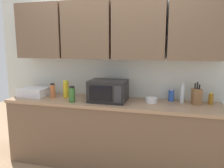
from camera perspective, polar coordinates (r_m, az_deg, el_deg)
The scene contains 12 objects.
wall_back_with_cabinets at distance 3.09m, azimuth 0.68°, elevation 9.03°, with size 3.68×0.38×2.60m.
counter_run at distance 3.09m, azimuth -0.45°, elevation -12.45°, with size 2.81×0.63×0.90m.
microwave at distance 2.91m, azimuth -1.00°, elevation -1.75°, with size 0.48×0.37×0.28m.
dish_rack at distance 3.42m, azimuth -19.38°, elevation -1.93°, with size 0.38×0.30×0.12m, color silver.
knife_block at distance 2.95m, azimuth 20.88°, elevation -2.97°, with size 0.12×0.14×0.29m.
bottle_blue_cleaner at distance 3.03m, azimuth 14.95°, elevation -2.80°, with size 0.07×0.07×0.16m.
bottle_yellow_mustard at distance 3.21m, azimuth -11.74°, elevation -1.31°, with size 0.08×0.08×0.24m.
bottle_amber_vinegar at distance 3.04m, azimuth 24.03°, elevation -3.49°, with size 0.06×0.06×0.15m.
bottle_spice_jar at distance 3.22m, azimuth -14.98°, elevation -1.71°, with size 0.07×0.07×0.20m.
bottle_clear_tall at distance 2.97m, azimuth 17.62°, elevation -2.35°, with size 0.05×0.05×0.26m.
bottle_green_oil at distance 2.92m, azimuth -10.25°, elevation -2.64°, with size 0.08×0.08×0.21m.
bowl_ceramic_small at distance 2.91m, azimuth 10.08°, elevation -4.05°, with size 0.15×0.15×0.06m, color silver.
Camera 1 is at (0.76, -3.06, 1.62)m, focal length 35.62 mm.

